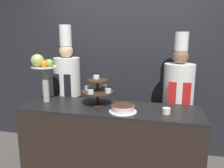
% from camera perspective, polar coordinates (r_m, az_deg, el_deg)
% --- Properties ---
extents(wall_back, '(10.00, 0.06, 2.80)m').
position_cam_1_polar(wall_back, '(3.25, 3.26, 7.00)').
color(wall_back, '#232328').
rests_on(wall_back, ground_plane).
extents(buffet_counter, '(2.04, 0.61, 0.90)m').
position_cam_1_polar(buffet_counter, '(2.68, -0.53, -15.28)').
color(buffet_counter, black).
rests_on(buffet_counter, ground_plane).
extents(tiered_stand, '(0.38, 0.38, 0.34)m').
position_cam_1_polar(tiered_stand, '(2.54, -3.79, -1.55)').
color(tiered_stand, '#3D2819').
rests_on(tiered_stand, buffet_counter).
extents(fruit_pedestal, '(0.31, 0.31, 0.59)m').
position_cam_1_polar(fruit_pedestal, '(2.76, -17.62, 3.86)').
color(fruit_pedestal, '#B2ADA8').
rests_on(fruit_pedestal, buffet_counter).
extents(cake_round, '(0.30, 0.30, 0.08)m').
position_cam_1_polar(cake_round, '(2.34, 2.87, -6.41)').
color(cake_round, white).
rests_on(cake_round, buffet_counter).
extents(cup_white, '(0.08, 0.08, 0.06)m').
position_cam_1_polar(cup_white, '(2.36, 14.02, -6.83)').
color(cup_white, white).
rests_on(cup_white, buffet_counter).
extents(chef_left, '(0.37, 0.37, 1.85)m').
position_cam_1_polar(chef_left, '(3.19, -11.52, -0.79)').
color(chef_left, '#38332D').
rests_on(chef_left, ground_plane).
extents(chef_center_left, '(0.38, 0.38, 1.75)m').
position_cam_1_polar(chef_center_left, '(2.91, 16.86, -3.16)').
color(chef_center_left, black).
rests_on(chef_center_left, ground_plane).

